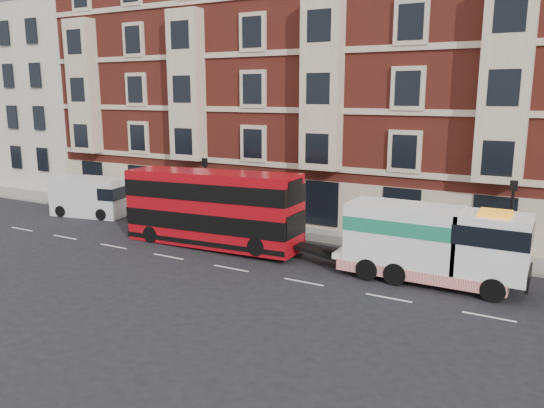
% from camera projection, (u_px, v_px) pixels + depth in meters
% --- Properties ---
extents(ground, '(120.00, 120.00, 0.00)m').
position_uv_depth(ground, '(231.00, 268.00, 26.33)').
color(ground, black).
rests_on(ground, ground).
extents(sidewalk, '(90.00, 3.00, 0.15)m').
position_uv_depth(sidewalk, '(298.00, 233.00, 32.73)').
color(sidewalk, slate).
rests_on(sidewalk, ground).
extents(victorian_terrace, '(45.00, 12.00, 20.40)m').
position_uv_depth(victorian_terrace, '(353.00, 71.00, 36.87)').
color(victorian_terrace, maroon).
rests_on(victorian_terrace, ground).
extents(cream_block, '(16.00, 10.00, 16.80)m').
position_uv_depth(cream_block, '(48.00, 95.00, 50.84)').
color(cream_block, beige).
rests_on(cream_block, ground).
extents(lamp_post_west, '(0.35, 0.15, 4.35)m').
position_uv_depth(lamp_post_west, '(205.00, 187.00, 33.93)').
color(lamp_post_west, black).
rests_on(lamp_post_west, sidewalk).
extents(lamp_post_east, '(0.35, 0.15, 4.35)m').
position_uv_depth(lamp_post_east, '(511.00, 218.00, 25.39)').
color(lamp_post_east, black).
rests_on(lamp_post_east, sidewalk).
extents(double_decker_bus, '(10.57, 2.43, 4.28)m').
position_uv_depth(double_decker_bus, '(211.00, 207.00, 29.71)').
color(double_decker_bus, '#A80912').
rests_on(double_decker_bus, ground).
extents(tow_truck, '(8.46, 2.50, 3.53)m').
position_uv_depth(tow_truck, '(429.00, 243.00, 24.07)').
color(tow_truck, white).
rests_on(tow_truck, ground).
extents(box_van, '(5.55, 3.05, 2.73)m').
position_uv_depth(box_van, '(89.00, 197.00, 37.51)').
color(box_van, silver).
rests_on(box_van, ground).
extents(pedestrian, '(0.67, 0.56, 1.57)m').
position_uv_depth(pedestrian, '(165.00, 205.00, 36.59)').
color(pedestrian, black).
rests_on(pedestrian, sidewalk).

